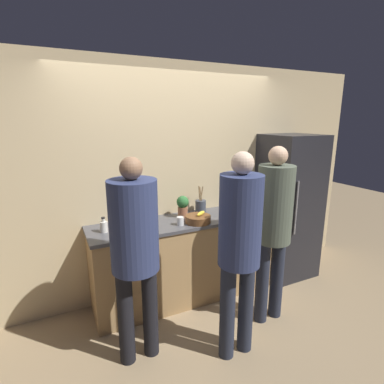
{
  "coord_description": "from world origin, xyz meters",
  "views": [
    {
      "loc": [
        -1.27,
        -2.49,
        2.0
      ],
      "look_at": [
        0.0,
        0.13,
        1.28
      ],
      "focal_mm": 28.0,
      "sensor_mm": 36.0,
      "label": 1
    }
  ],
  "objects": [
    {
      "name": "ground_plane",
      "position": [
        0.0,
        0.0,
        0.0
      ],
      "size": [
        14.0,
        14.0,
        0.0
      ],
      "primitive_type": "plane",
      "color": "#9E8460"
    },
    {
      "name": "wall_back",
      "position": [
        0.0,
        0.62,
        1.3
      ],
      "size": [
        5.2,
        0.06,
        2.6
      ],
      "color": "#D6BC8C",
      "rests_on": "ground_plane"
    },
    {
      "name": "counter",
      "position": [
        0.0,
        0.33,
        0.47
      ],
      "size": [
        2.05,
        0.6,
        0.93
      ],
      "color": "tan",
      "rests_on": "ground_plane"
    },
    {
      "name": "refrigerator",
      "position": [
        1.44,
        0.28,
        0.91
      ],
      "size": [
        0.64,
        0.66,
        1.81
      ],
      "color": "#232328",
      "rests_on": "ground_plane"
    },
    {
      "name": "person_left",
      "position": [
        -0.73,
        -0.33,
        1.05
      ],
      "size": [
        0.38,
        0.38,
        1.73
      ],
      "color": "black",
      "rests_on": "ground_plane"
    },
    {
      "name": "person_center",
      "position": [
        0.05,
        -0.65,
        1.05
      ],
      "size": [
        0.34,
        0.34,
        1.76
      ],
      "color": "#232838",
      "rests_on": "ground_plane"
    },
    {
      "name": "person_right",
      "position": [
        0.61,
        -0.4,
        1.05
      ],
      "size": [
        0.34,
        0.34,
        1.76
      ],
      "color": "#232838",
      "rests_on": "ground_plane"
    },
    {
      "name": "fruit_bowl",
      "position": [
        0.09,
        0.17,
        0.97
      ],
      "size": [
        0.27,
        0.27,
        0.12
      ],
      "color": "brown",
      "rests_on": "counter"
    },
    {
      "name": "utensil_crock",
      "position": [
        0.27,
        0.47,
        1.01
      ],
      "size": [
        0.12,
        0.12,
        0.31
      ],
      "color": "#3D424C",
      "rests_on": "counter"
    },
    {
      "name": "bottle_amber",
      "position": [
        -0.36,
        0.53,
        0.99
      ],
      "size": [
        0.08,
        0.08,
        0.14
      ],
      "color": "brown",
      "rests_on": "counter"
    },
    {
      "name": "bottle_clear",
      "position": [
        -0.85,
        0.32,
        0.99
      ],
      "size": [
        0.07,
        0.07,
        0.15
      ],
      "color": "silver",
      "rests_on": "counter"
    },
    {
      "name": "cup_white",
      "position": [
        -0.11,
        0.18,
        0.98
      ],
      "size": [
        0.07,
        0.07,
        0.09
      ],
      "color": "white",
      "rests_on": "counter"
    },
    {
      "name": "cup_blue",
      "position": [
        0.73,
        0.26,
        0.98
      ],
      "size": [
        0.08,
        0.08,
        0.09
      ],
      "color": "#335184",
      "rests_on": "counter"
    },
    {
      "name": "potted_plant",
      "position": [
        0.02,
        0.42,
        1.07
      ],
      "size": [
        0.14,
        0.14,
        0.24
      ],
      "color": "#9E6042",
      "rests_on": "counter"
    }
  ]
}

